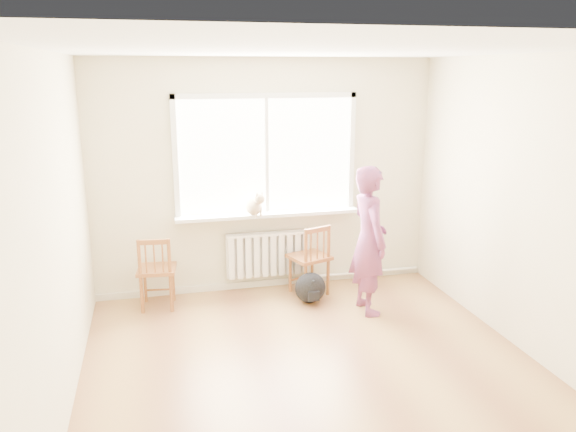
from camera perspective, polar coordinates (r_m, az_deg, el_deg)
floor at (r=4.97m, az=3.34°, el=-16.39°), size 4.50×4.50×0.00m
ceiling at (r=4.26m, az=3.90°, el=16.51°), size 4.50×4.50×0.00m
back_wall at (r=6.55m, az=-2.24°, el=3.99°), size 4.00×0.01×2.70m
window at (r=6.48m, az=-2.23°, el=6.67°), size 2.12×0.05×1.42m
windowsill at (r=6.54m, az=-2.01°, el=0.20°), size 2.15×0.22×0.04m
radiator at (r=6.69m, az=-2.01°, el=-3.83°), size 1.00×0.12×0.55m
heating_pipe at (r=7.18m, az=7.82°, el=-5.69°), size 1.40×0.04×0.04m
baseboard at (r=6.90m, az=-2.11°, el=-6.78°), size 4.00×0.03×0.08m
chair_left at (r=6.31m, az=-13.22°, el=-5.61°), size 0.45×0.43×0.83m
chair_right at (r=6.52m, az=2.40°, el=-4.47°), size 0.53×0.51×0.85m
person at (r=6.03m, az=8.23°, el=-2.45°), size 0.40×0.60×1.60m
cat at (r=6.39m, az=-3.45°, el=1.14°), size 0.28×0.43×0.30m
backpack at (r=6.38m, az=2.28°, el=-7.29°), size 0.41×0.35×0.35m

